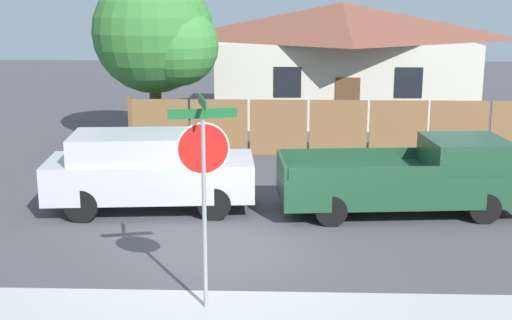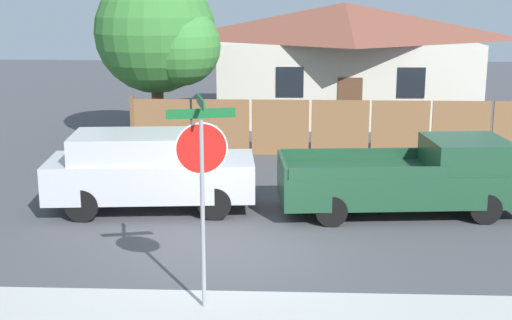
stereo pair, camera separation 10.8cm
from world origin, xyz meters
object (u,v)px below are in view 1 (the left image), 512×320
red_suv (149,169)px  orange_pickup (411,177)px  stop_sign (203,165)px  house (341,59)px  oak_tree (159,36)px

red_suv → orange_pickup: (6.08, 0.03, -0.16)m
orange_pickup → stop_sign: stop_sign is taller
house → red_suv: house is taller
house → stop_sign: house is taller
house → oak_tree: bearing=-137.8°
oak_tree → stop_sign: oak_tree is taller
oak_tree → red_suv: bearing=-82.6°
orange_pickup → red_suv: bearing=175.0°
oak_tree → red_suv: 7.80m
oak_tree → orange_pickup: size_ratio=1.00×
red_suv → stop_sign: size_ratio=1.43×
red_suv → orange_pickup: 6.08m
oak_tree → stop_sign: bearing=-77.4°
house → orange_pickup: size_ratio=1.84×
orange_pickup → house: bearing=87.5°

